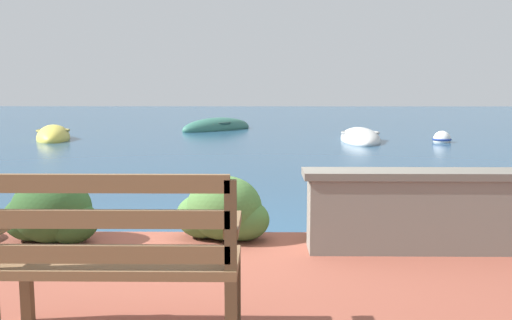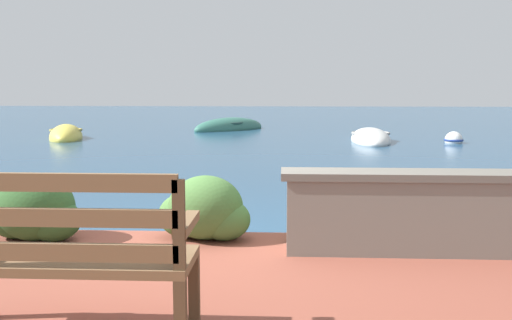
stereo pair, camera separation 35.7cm
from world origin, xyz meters
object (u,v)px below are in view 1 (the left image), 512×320
object	(u,v)px
park_bench	(117,254)
rowboat_mid	(53,137)
rowboat_far	(217,128)
rowboat_nearest	(360,139)
mooring_buoy	(442,139)

from	to	relation	value
park_bench	rowboat_mid	world-z (taller)	park_bench
park_bench	rowboat_far	bearing A→B (deg)	89.60
rowboat_nearest	rowboat_far	distance (m)	6.01
rowboat_nearest	rowboat_far	size ratio (longest dim) A/B	1.10
park_bench	mooring_buoy	bearing A→B (deg)	62.94
rowboat_mid	rowboat_nearest	bearing A→B (deg)	71.24
rowboat_mid	mooring_buoy	bearing A→B (deg)	69.37
rowboat_nearest	rowboat_far	bearing A→B (deg)	51.60
rowboat_far	mooring_buoy	xyz separation A→B (m)	(6.70, -4.45, 0.02)
rowboat_mid	mooring_buoy	world-z (taller)	rowboat_mid
park_bench	rowboat_nearest	size ratio (longest dim) A/B	0.38
rowboat_mid	park_bench	bearing A→B (deg)	4.43
rowboat_mid	rowboat_far	size ratio (longest dim) A/B	0.90
park_bench	rowboat_mid	xyz separation A→B (m)	(-5.47, 13.88, -0.64)
park_bench	rowboat_nearest	xyz separation A→B (m)	(3.55, 13.61, -0.65)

